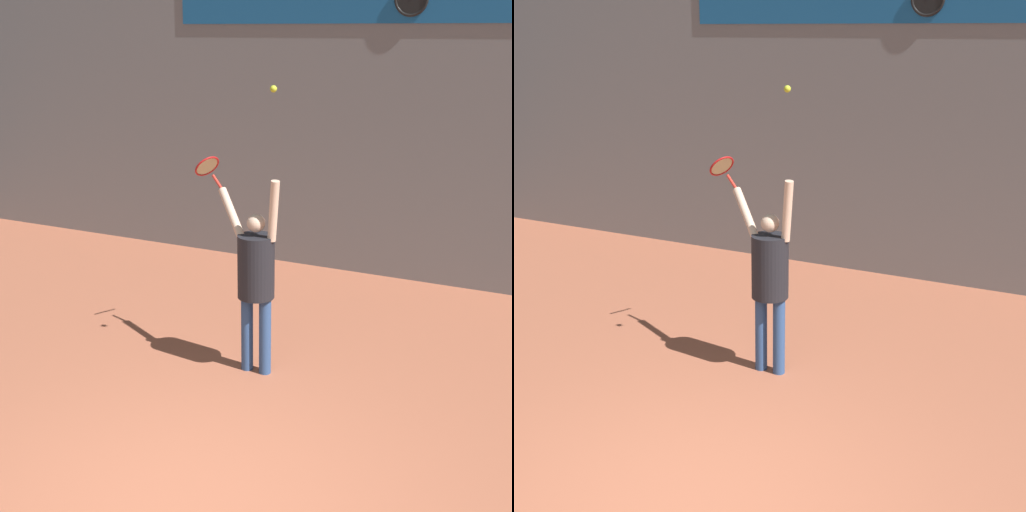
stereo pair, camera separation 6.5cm
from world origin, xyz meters
The scene contains 4 objects.
back_wall centered at (0.00, 6.22, 2.50)m, with size 18.00×0.10×5.00m.
tennis_player centered at (-0.55, 2.52, 1.11)m, with size 0.91×0.56×2.14m.
tennis_racket centered at (-1.34, 2.94, 2.10)m, with size 0.42×0.36×0.35m.
tennis_ball centered at (-0.34, 2.48, 3.02)m, with size 0.07×0.07×0.07m.
Camera 2 is at (2.62, -3.77, 3.57)m, focal length 50.00 mm.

